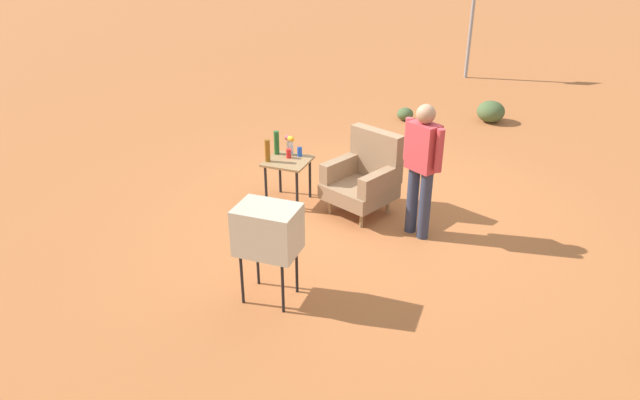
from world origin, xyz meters
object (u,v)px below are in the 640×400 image
tv_on_stand (268,230)px  armchair (365,176)px  side_table (288,166)px  flower_vase (290,144)px  person_standing (422,163)px  bottle_wine_green (277,143)px  bottle_tall_amber (267,151)px  soda_can_red (289,153)px  soda_can_blue (300,152)px  road_sign (472,17)px

tv_on_stand → armchair: bearing=81.9°
side_table → tv_on_stand: tv_on_stand is taller
tv_on_stand → flower_vase: bearing=108.7°
tv_on_stand → person_standing: size_ratio=0.63×
tv_on_stand → bottle_wine_green: bearing=112.9°
bottle_tall_amber → soda_can_red: bearing=45.2°
side_table → soda_can_red: soda_can_red is taller
flower_vase → side_table: bearing=-75.8°
armchair → side_table: bearing=-174.3°
armchair → side_table: armchair is taller
person_standing → bottle_wine_green: person_standing is taller
tv_on_stand → soda_can_red: (-0.74, 2.17, -0.12)m
bottle_tall_amber → flower_vase: 0.37m
tv_on_stand → flower_vase: size_ratio=3.89×
side_table → soda_can_blue: size_ratio=4.95×
soda_can_red → bottle_wine_green: bottle_wine_green is taller
armchair → flower_vase: (-1.08, 0.09, 0.25)m
soda_can_red → armchair: bearing=1.3°
person_standing → soda_can_red: bearing=169.4°
side_table → bottle_tall_amber: bottle_tall_amber is taller
person_standing → road_sign: (-0.58, 7.82, 0.44)m
armchair → person_standing: (0.79, -0.37, 0.44)m
road_sign → bottle_tall_amber: 7.85m
road_sign → soda_can_red: road_sign is taller
armchair → tv_on_stand: 2.24m
person_standing → soda_can_blue: person_standing is taller
road_sign → side_table: bearing=-99.4°
tv_on_stand → flower_vase: (-0.77, 2.28, -0.03)m
person_standing → flower_vase: size_ratio=6.19×
soda_can_red → bottle_wine_green: 0.24m
road_sign → bottle_wine_green: road_sign is taller
person_standing → armchair: bearing=154.9°
side_table → bottle_wine_green: bottle_wine_green is taller
person_standing → bottle_tall_amber: bearing=176.2°
tv_on_stand → person_standing: bearing=59.0°
person_standing → bottle_wine_green: bearing=168.5°
bottle_tall_amber → bottle_wine_green: size_ratio=0.94×
side_table → soda_can_blue: (0.09, 0.19, 0.15)m
tv_on_stand → bottle_tall_amber: (-0.95, 1.96, -0.03)m
road_sign → bottle_wine_green: bearing=-101.2°
person_standing → bottle_tall_amber: 2.06m
road_sign → soda_can_red: (-1.26, -7.48, -0.72)m
armchair → tv_on_stand: size_ratio=1.03×
side_table → person_standing: (1.82, -0.26, 0.42)m
person_standing → bottle_tall_amber: size_ratio=5.47×
soda_can_blue → side_table: bearing=-116.0°
soda_can_blue → flower_vase: flower_vase is taller
armchair → soda_can_blue: size_ratio=8.69×
soda_can_red → tv_on_stand: bearing=-71.1°
side_table → soda_can_red: (-0.02, 0.08, 0.15)m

